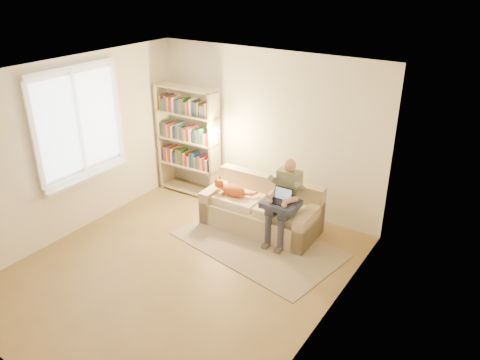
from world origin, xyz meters
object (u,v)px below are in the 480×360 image
Objects in this scene: sofa at (262,211)px; person at (285,196)px; bookshelf at (188,136)px; cat at (234,190)px; laptop at (278,197)px.

person is at bearing -17.39° from sofa.
cat is at bearing -21.90° from bookshelf.
sofa is at bearing -13.07° from bookshelf.
cat is at bearing -165.25° from sofa.
person is at bearing -1.76° from cat.
bookshelf is at bearing 158.31° from cat.
person is (0.45, -0.13, 0.44)m from sofa.
bookshelf is at bearing 163.16° from laptop.
person reaches higher than laptop.
cat is at bearing 171.11° from laptop.
sofa is 0.93× the size of bookshelf.
sofa is 1.43× the size of person.
laptop is (-0.06, -0.10, 0.02)m from person.
cat is at bearing 178.24° from person.
bookshelf is at bearing 167.14° from sofa.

